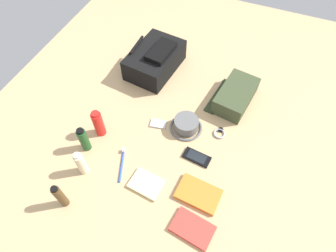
# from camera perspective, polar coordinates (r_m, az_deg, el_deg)

# --- Properties ---
(ground_plane) EXTENTS (2.64, 2.02, 0.02)m
(ground_plane) POSITION_cam_1_polar(r_m,az_deg,el_deg) (1.50, 0.00, -1.13)
(ground_plane) COLOR tan
(ground_plane) RESTS_ON ground
(backpack) EXTENTS (0.38, 0.28, 0.17)m
(backpack) POSITION_cam_1_polar(r_m,az_deg,el_deg) (1.74, -2.61, 13.21)
(backpack) COLOR black
(backpack) RESTS_ON ground_plane
(toiletry_pouch) EXTENTS (0.31, 0.24, 0.10)m
(toiletry_pouch) POSITION_cam_1_polar(r_m,az_deg,el_deg) (1.62, 13.36, 5.99)
(toiletry_pouch) COLOR #384228
(toiletry_pouch) RESTS_ON ground_plane
(bucket_hat) EXTENTS (0.17, 0.17, 0.07)m
(bucket_hat) POSITION_cam_1_polar(r_m,az_deg,el_deg) (1.48, 3.67, 0.24)
(bucket_hat) COLOR #5B5B5B
(bucket_hat) RESTS_ON ground_plane
(cologne_bottle) EXTENTS (0.04, 0.04, 0.17)m
(cologne_bottle) POSITION_cam_1_polar(r_m,az_deg,el_deg) (1.32, -20.90, -13.08)
(cologne_bottle) COLOR #473319
(cologne_bottle) RESTS_ON ground_plane
(lotion_bottle) EXTENTS (0.04, 0.04, 0.15)m
(lotion_bottle) POSITION_cam_1_polar(r_m,az_deg,el_deg) (1.37, -17.13, -7.20)
(lotion_bottle) COLOR beige
(lotion_bottle) RESTS_ON ground_plane
(shampoo_bottle) EXTENTS (0.04, 0.04, 0.16)m
(shampoo_bottle) POSITION_cam_1_polar(r_m,az_deg,el_deg) (1.43, -16.60, -2.62)
(shampoo_bottle) COLOR #19471E
(shampoo_bottle) RESTS_ON ground_plane
(sunscreen_spray) EXTENTS (0.05, 0.05, 0.17)m
(sunscreen_spray) POSITION_cam_1_polar(r_m,az_deg,el_deg) (1.46, -13.84, 0.49)
(sunscreen_spray) COLOR red
(sunscreen_spray) RESTS_ON ground_plane
(paperback_novel) EXTENTS (0.14, 0.19, 0.02)m
(paperback_novel) POSITION_cam_1_polar(r_m,az_deg,el_deg) (1.28, 4.98, -19.86)
(paperback_novel) COLOR red
(paperback_novel) RESTS_ON ground_plane
(travel_guidebook) EXTENTS (0.14, 0.20, 0.02)m
(travel_guidebook) POSITION_cam_1_polar(r_m,az_deg,el_deg) (1.32, 6.14, -13.45)
(travel_guidebook) COLOR orange
(travel_guidebook) RESTS_ON ground_plane
(cell_phone) EXTENTS (0.08, 0.14, 0.01)m
(cell_phone) POSITION_cam_1_polar(r_m,az_deg,el_deg) (1.41, 5.81, -6.27)
(cell_phone) COLOR black
(cell_phone) RESTS_ON ground_plane
(media_player) EXTENTS (0.07, 0.09, 0.01)m
(media_player) POSITION_cam_1_polar(r_m,az_deg,el_deg) (1.51, -1.95, 0.44)
(media_player) COLOR #B7B7BC
(media_player) RESTS_ON ground_plane
(wristwatch) EXTENTS (0.07, 0.06, 0.01)m
(wristwatch) POSITION_cam_1_polar(r_m,az_deg,el_deg) (1.50, 10.33, -1.42)
(wristwatch) COLOR #99999E
(wristwatch) RESTS_ON ground_plane
(toothbrush) EXTENTS (0.17, 0.07, 0.02)m
(toothbrush) POSITION_cam_1_polar(r_m,az_deg,el_deg) (1.40, -9.25, -7.30)
(toothbrush) COLOR blue
(toothbrush) RESTS_ON ground_plane
(notepad) EXTENTS (0.13, 0.16, 0.02)m
(notepad) POSITION_cam_1_polar(r_m,az_deg,el_deg) (1.34, -4.34, -11.54)
(notepad) COLOR beige
(notepad) RESTS_ON ground_plane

